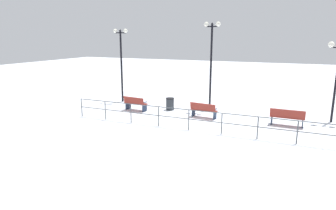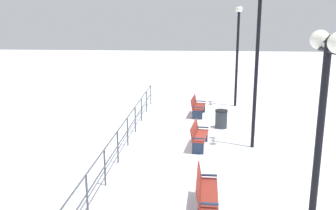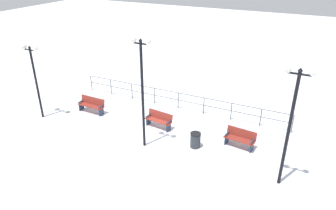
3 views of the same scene
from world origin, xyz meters
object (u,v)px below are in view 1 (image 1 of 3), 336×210
object	(u,v)px
lamppost_middle	(211,50)
trash_bin	(170,104)
lamppost_far	(121,53)
bench_third	(135,103)
bench_nearest	(287,117)
bench_second	(204,110)

from	to	relation	value
lamppost_middle	trash_bin	size ratio (longest dim) A/B	7.01
lamppost_middle	lamppost_far	world-z (taller)	lamppost_middle
bench_third	lamppost_middle	distance (m)	5.65
lamppost_far	trash_bin	size ratio (longest dim) A/B	6.57
trash_bin	bench_nearest	bearing A→B (deg)	-96.51
bench_second	trash_bin	size ratio (longest dim) A/B	2.05
trash_bin	lamppost_middle	bearing A→B (deg)	-67.13
bench_third	bench_nearest	bearing A→B (deg)	-82.18
bench_nearest	bench_second	xyz separation A→B (m)	(-0.16, 4.39, -0.02)
bench_nearest	lamppost_middle	xyz separation A→B (m)	(1.75, 4.57, 3.20)
bench_third	trash_bin	xyz separation A→B (m)	(0.99, -1.92, -0.07)
lamppost_far	trash_bin	bearing A→B (deg)	-103.33
bench_second	lamppost_middle	distance (m)	3.75
lamppost_middle	bench_second	bearing A→B (deg)	-174.52
lamppost_middle	trash_bin	bearing A→B (deg)	112.87
bench_nearest	trash_bin	xyz separation A→B (m)	(0.78, 6.86, -0.10)
bench_third	lamppost_far	world-z (taller)	lamppost_far
lamppost_far	bench_nearest	bearing A→B (deg)	-99.08
lamppost_far	bench_third	bearing A→B (deg)	-132.28
trash_bin	lamppost_far	bearing A→B (deg)	76.67
bench_nearest	lamppost_middle	distance (m)	5.85
bench_nearest	trash_bin	bearing A→B (deg)	85.08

